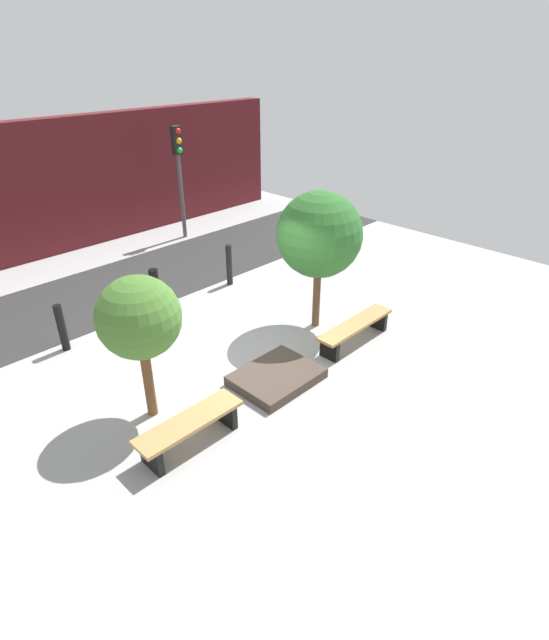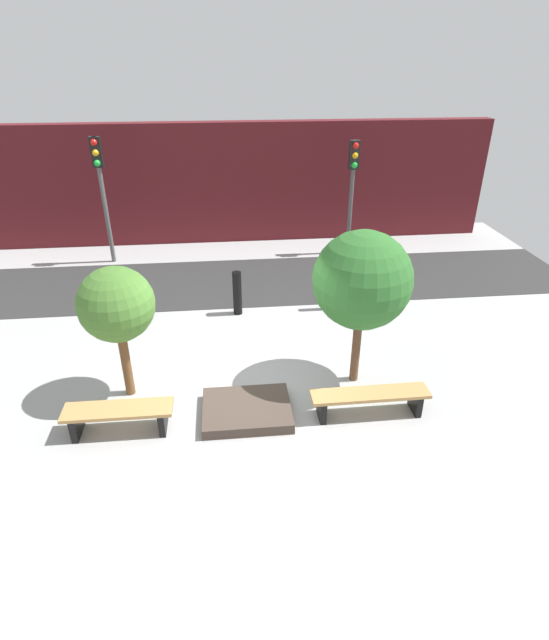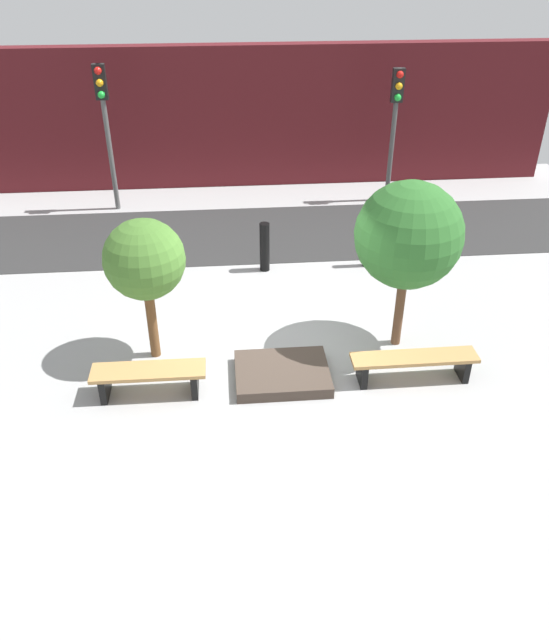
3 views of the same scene
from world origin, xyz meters
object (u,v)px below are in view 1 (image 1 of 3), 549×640
Objects in this scene: tree_behind_left_bench at (139,319)px; bollard_left at (156,292)px; bench_right at (355,328)px; planter_bed at (277,377)px; traffic_light_mid_west at (179,162)px; bollard_far_left at (62,328)px; bollard_center at (229,265)px; tree_behind_right_bench at (319,235)px; bench_left at (190,427)px.

tree_behind_left_bench is 2.32× the size of bollard_left.
planter_bed is (-2.04, 0.20, -0.24)m from bench_right.
bollard_left is (0.00, 3.71, 0.43)m from planter_bed.
planter_bed is 0.45× the size of traffic_light_mid_west.
bollard_center is at bearing 0.00° from bollard_far_left.
bollard_far_left is 0.30× the size of traffic_light_mid_west.
bollard_far_left is at bearing 180.00° from bollard_center.
bench_right is 0.69× the size of tree_behind_right_bench.
bollard_left is at bearing 54.66° from tree_behind_left_bench.
tree_behind_left_bench is at bearing -125.34° from bollard_left.
tree_behind_right_bench is 3.25m from bollard_center.
bollard_center is 4.25m from traffic_light_mid_west.
bollard_far_left is at bearing 136.63° from bench_right.
traffic_light_mid_west is (3.47, 3.63, 1.75)m from bollard_left.
bollard_center is (4.18, 3.91, 0.18)m from bench_left.
traffic_light_mid_west is (3.47, 7.35, 2.18)m from planter_bed.
bench_right is 0.61× the size of traffic_light_mid_west.
bollard_left is (2.04, 3.91, 0.19)m from bench_left.
tree_behind_left_bench is 4.10m from tree_behind_right_bench.
tree_behind_right_bench is at bearing -91.89° from bollard_center.
tree_behind_right_bench reaches higher than bollard_center.
traffic_light_mid_west reaches higher than planter_bed.
bollard_far_left reaches higher than planter_bed.
bollard_center is at bearing 88.31° from bench_right.
bench_left is 4.54m from tree_behind_right_bench.
bench_right is 1.90× the size of bollard_left.
planter_bed is at bearing 174.12° from bench_right.
tree_behind_right_bench is 0.88× the size of traffic_light_mid_west.
planter_bed is 0.51× the size of tree_behind_right_bench.
tree_behind_left_bench is (-4.09, 1.03, 1.43)m from bench_right.
bollard_left is (-2.04, 3.91, 0.19)m from bench_right.
traffic_light_mid_west is (5.51, 7.55, 1.94)m from bench_left.
tree_behind_right_bench is 2.97× the size of bollard_far_left.
bollard_far_left reaches higher than bench_left.
traffic_light_mid_west is (5.61, 3.63, 1.78)m from bollard_far_left.
tree_behind_right_bench is at bearing 14.41° from bench_left.
bollard_center is at bearing -110.11° from traffic_light_mid_west.
traffic_light_mid_west is at bearing 77.67° from tree_behind_right_bench.
tree_behind_left_bench is 5.23m from bollard_center.
bollard_center is at bearing 88.11° from tree_behind_right_bench.
traffic_light_mid_west is at bearing 64.72° from planter_bed.
bench_right is at bearing 0.29° from bench_left.
tree_behind_right_bench is at bearing 89.71° from bench_right.
tree_behind_left_bench reaches higher than bollard_left.
bench_right is 4.42m from bollard_left.
traffic_light_mid_west is at bearing 49.76° from tree_behind_left_bench.
bollard_left is at bearing 0.00° from bollard_far_left.
planter_bed is at bearing 5.88° from bench_left.
bench_left is 9.54m from traffic_light_mid_west.
traffic_light_mid_west is at bearing 46.32° from bollard_left.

